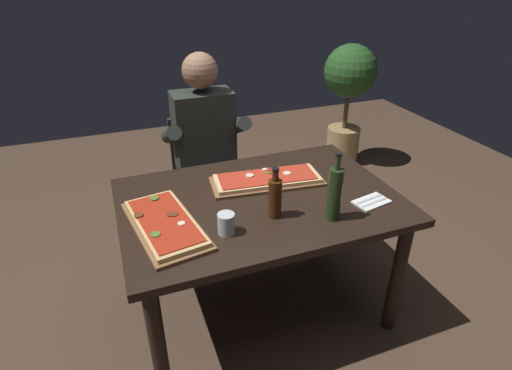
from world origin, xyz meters
The scene contains 11 objects.
ground_plane centered at (0.00, 0.00, 0.00)m, with size 6.40×6.40×0.00m, color #4C3828.
dining_table centered at (0.00, 0.00, 0.64)m, with size 1.40×0.96×0.74m.
pizza_rectangular_front centered at (0.10, 0.14, 0.76)m, with size 0.63×0.30×0.05m.
pizza_rectangular_left centered at (-0.49, -0.09, 0.76)m, with size 0.35×0.59×0.05m.
wine_bottle_dark centered at (0.25, -0.29, 0.88)m, with size 0.07×0.07×0.33m.
oil_bottle_amber centered at (0.01, -0.18, 0.84)m, with size 0.06×0.06×0.25m.
tumbler_near_camera centered at (-0.25, -0.23, 0.79)m, with size 0.08×0.08×0.10m.
napkin_cutlery_set centered at (0.51, -0.24, 0.74)m, with size 0.20×0.14×0.01m.
diner_chair centered at (-0.09, 0.86, 0.49)m, with size 0.44×0.44×0.87m.
seated_diner centered at (-0.09, 0.74, 0.74)m, with size 0.53×0.41×1.33m.
potted_plant_corner centered at (1.51, 1.58, 0.73)m, with size 0.48×0.48×1.15m.
Camera 1 is at (-0.65, -1.68, 1.81)m, focal length 28.77 mm.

